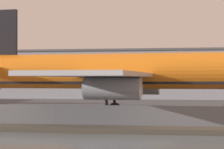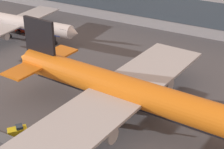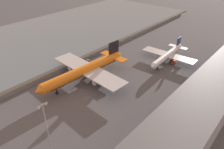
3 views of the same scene
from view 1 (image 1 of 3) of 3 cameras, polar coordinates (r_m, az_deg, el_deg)
name	(u,v)px [view 1 (image 1 of 3)]	position (r m, az deg, el deg)	size (l,w,h in m)	color
ground_plane	(86,114)	(62.50, -3.47, -5.20)	(500.00, 500.00, 0.00)	#4C4C51
shoreline_seawall	(41,128)	(42.73, -9.24, -6.95)	(320.00, 3.00, 0.50)	#474238
perimeter_fence	(54,115)	(46.93, -7.55, -5.32)	(280.00, 0.10, 2.25)	slate
cargo_jet_orange	(128,73)	(61.58, 2.15, 0.26)	(55.08, 47.52, 15.56)	orange
terminal_building	(62,74)	(121.78, -6.56, 0.01)	(116.54, 18.60, 12.79)	#9EA3AD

